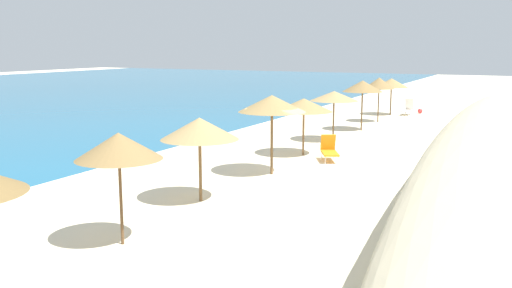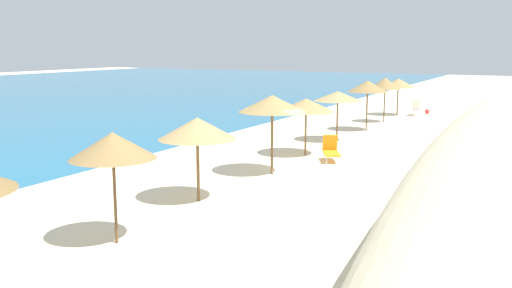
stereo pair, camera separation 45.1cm
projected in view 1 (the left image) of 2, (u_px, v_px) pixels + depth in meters
name	position (u px, v px, depth m)	size (l,w,h in m)	color
ground_plane	(288.00, 172.00, 21.47)	(160.00, 160.00, 0.00)	beige
beach_umbrella_3	(119.00, 146.00, 13.25)	(2.07, 2.07, 2.73)	brown
beach_umbrella_4	(200.00, 129.00, 17.08)	(2.39, 2.39, 2.60)	brown
beach_umbrella_5	(272.00, 104.00, 20.67)	(2.49, 2.49, 2.97)	brown
beach_umbrella_6	(304.00, 105.00, 24.44)	(2.49, 2.49, 2.50)	brown
beach_umbrella_7	(334.00, 96.00, 28.12)	(2.40, 2.40, 2.52)	brown
beach_umbrella_8	(363.00, 86.00, 31.65)	(2.25, 2.25, 2.83)	brown
beach_umbrella_9	(379.00, 83.00, 35.22)	(1.90, 1.90, 2.80)	brown
beach_umbrella_10	(392.00, 83.00, 38.94)	(2.26, 2.26, 2.54)	brown
lounge_chair_1	(329.00, 150.00, 23.56)	(1.48, 1.17, 1.06)	orange
lounge_chair_2	(408.00, 109.00, 39.31)	(1.35, 0.70, 1.14)	white
beach_ball	(420.00, 111.00, 40.18)	(0.35, 0.35, 0.35)	red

